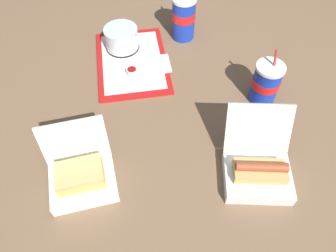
{
  "coord_description": "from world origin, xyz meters",
  "views": [
    {
      "loc": [
        -0.64,
        0.06,
        0.85
      ],
      "look_at": [
        -0.04,
        0.03,
        0.05
      ],
      "focal_mm": 35.0,
      "sensor_mm": 36.0,
      "label": 1
    }
  ],
  "objects_px": {
    "plastic_fork": "(123,79)",
    "soda_cup_left": "(184,17)",
    "clamshell_sandwich_left": "(82,176)",
    "ketchup_cup": "(132,71)",
    "food_tray": "(132,62)",
    "clamshell_hotdog_corner": "(258,169)",
    "soda_cup_front": "(266,83)",
    "cake_container": "(122,39)"
  },
  "relations": [
    {
      "from": "plastic_fork",
      "to": "soda_cup_left",
      "type": "height_order",
      "value": "soda_cup_left"
    },
    {
      "from": "clamshell_sandwich_left",
      "to": "ketchup_cup",
      "type": "bearing_deg",
      "value": -16.83
    },
    {
      "from": "soda_cup_left",
      "to": "plastic_fork",
      "type": "bearing_deg",
      "value": 136.77
    },
    {
      "from": "food_tray",
      "to": "soda_cup_left",
      "type": "bearing_deg",
      "value": -53.08
    },
    {
      "from": "plastic_fork",
      "to": "soda_cup_left",
      "type": "relative_size",
      "value": 0.47
    },
    {
      "from": "clamshell_hotdog_corner",
      "to": "soda_cup_left",
      "type": "height_order",
      "value": "soda_cup_left"
    },
    {
      "from": "soda_cup_front",
      "to": "clamshell_sandwich_left",
      "type": "bearing_deg",
      "value": 117.52
    },
    {
      "from": "clamshell_sandwich_left",
      "to": "plastic_fork",
      "type": "bearing_deg",
      "value": -13.36
    },
    {
      "from": "ketchup_cup",
      "to": "clamshell_hotdog_corner",
      "type": "xyz_separation_m",
      "value": [
        -0.43,
        -0.36,
        0.01
      ]
    },
    {
      "from": "cake_container",
      "to": "plastic_fork",
      "type": "xyz_separation_m",
      "value": [
        -0.18,
        -0.01,
        -0.04
      ]
    },
    {
      "from": "food_tray",
      "to": "clamshell_hotdog_corner",
      "type": "height_order",
      "value": "clamshell_hotdog_corner"
    },
    {
      "from": "plastic_fork",
      "to": "soda_cup_front",
      "type": "relative_size",
      "value": 0.53
    },
    {
      "from": "food_tray",
      "to": "clamshell_hotdog_corner",
      "type": "distance_m",
      "value": 0.62
    },
    {
      "from": "plastic_fork",
      "to": "clamshell_sandwich_left",
      "type": "xyz_separation_m",
      "value": [
        -0.4,
        0.1,
        0.03
      ]
    },
    {
      "from": "cake_container",
      "to": "clamshell_sandwich_left",
      "type": "relative_size",
      "value": 0.62
    },
    {
      "from": "cake_container",
      "to": "ketchup_cup",
      "type": "xyz_separation_m",
      "value": [
        -0.15,
        -0.04,
        -0.03
      ]
    },
    {
      "from": "ketchup_cup",
      "to": "clamshell_sandwich_left",
      "type": "xyz_separation_m",
      "value": [
        -0.43,
        0.13,
        0.02
      ]
    },
    {
      "from": "clamshell_sandwich_left",
      "to": "soda_cup_front",
      "type": "bearing_deg",
      "value": -62.48
    },
    {
      "from": "clamshell_hotdog_corner",
      "to": "soda_cup_left",
      "type": "bearing_deg",
      "value": 13.84
    },
    {
      "from": "clamshell_sandwich_left",
      "to": "soda_cup_front",
      "type": "xyz_separation_m",
      "value": [
        0.3,
        -0.58,
        0.03
      ]
    },
    {
      "from": "ketchup_cup",
      "to": "plastic_fork",
      "type": "bearing_deg",
      "value": 126.42
    },
    {
      "from": "ketchup_cup",
      "to": "plastic_fork",
      "type": "height_order",
      "value": "ketchup_cup"
    },
    {
      "from": "clamshell_hotdog_corner",
      "to": "soda_cup_left",
      "type": "relative_size",
      "value": 1.02
    },
    {
      "from": "cake_container",
      "to": "ketchup_cup",
      "type": "distance_m",
      "value": 0.16
    },
    {
      "from": "soda_cup_left",
      "to": "soda_cup_front",
      "type": "xyz_separation_m",
      "value": [
        -0.35,
        -0.24,
        -0.01
      ]
    },
    {
      "from": "clamshell_hotdog_corner",
      "to": "soda_cup_front",
      "type": "relative_size",
      "value": 1.14
    },
    {
      "from": "food_tray",
      "to": "soda_cup_left",
      "type": "xyz_separation_m",
      "value": [
        0.15,
        -0.2,
        0.08
      ]
    },
    {
      "from": "plastic_fork",
      "to": "clamshell_hotdog_corner",
      "type": "distance_m",
      "value": 0.57
    },
    {
      "from": "food_tray",
      "to": "ketchup_cup",
      "type": "bearing_deg",
      "value": -178.37
    },
    {
      "from": "clamshell_sandwich_left",
      "to": "soda_cup_front",
      "type": "relative_size",
      "value": 1.01
    },
    {
      "from": "plastic_fork",
      "to": "soda_cup_left",
      "type": "bearing_deg",
      "value": -20.49
    },
    {
      "from": "ketchup_cup",
      "to": "soda_cup_left",
      "type": "bearing_deg",
      "value": -41.8
    },
    {
      "from": "food_tray",
      "to": "soda_cup_front",
      "type": "height_order",
      "value": "soda_cup_front"
    },
    {
      "from": "food_tray",
      "to": "plastic_fork",
      "type": "xyz_separation_m",
      "value": [
        -0.1,
        0.03,
        0.01
      ]
    },
    {
      "from": "soda_cup_left",
      "to": "clamshell_hotdog_corner",
      "type": "bearing_deg",
      "value": -166.16
    },
    {
      "from": "food_tray",
      "to": "clamshell_sandwich_left",
      "type": "relative_size",
      "value": 1.88
    },
    {
      "from": "ketchup_cup",
      "to": "clamshell_sandwich_left",
      "type": "bearing_deg",
      "value": 163.17
    },
    {
      "from": "ketchup_cup",
      "to": "cake_container",
      "type": "bearing_deg",
      "value": 14.52
    },
    {
      "from": "soda_cup_front",
      "to": "ketchup_cup",
      "type": "bearing_deg",
      "value": 73.98
    },
    {
      "from": "plastic_fork",
      "to": "clamshell_sandwich_left",
      "type": "distance_m",
      "value": 0.42
    },
    {
      "from": "clamshell_hotdog_corner",
      "to": "plastic_fork",
      "type": "bearing_deg",
      "value": 44.46
    },
    {
      "from": "ketchup_cup",
      "to": "clamshell_sandwich_left",
      "type": "relative_size",
      "value": 0.19
    }
  ]
}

